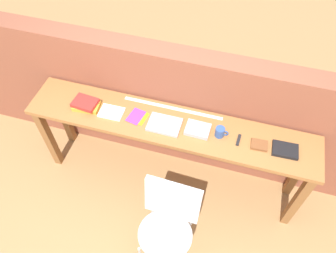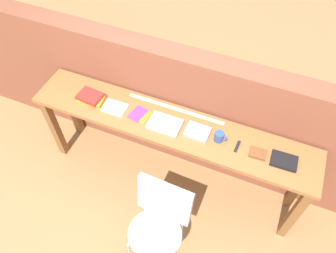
{
  "view_description": "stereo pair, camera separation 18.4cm",
  "coord_description": "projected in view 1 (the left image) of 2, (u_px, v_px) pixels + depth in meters",
  "views": [
    {
      "loc": [
        0.46,
        -1.34,
        3.03
      ],
      "look_at": [
        0.0,
        0.25,
        0.9
      ],
      "focal_mm": 35.0,
      "sensor_mm": 36.0,
      "label": 1
    },
    {
      "loc": [
        0.64,
        -1.28,
        3.03
      ],
      "look_at": [
        0.0,
        0.25,
        0.9
      ],
      "focal_mm": 35.0,
      "sensor_mm": 36.0,
      "label": 2
    }
  ],
  "objects": [
    {
      "name": "book_open_centre",
      "position": [
        164.0,
        125.0,
        2.72
      ],
      "size": [
        0.27,
        0.2,
        0.02
      ],
      "primitive_type": "cube",
      "rotation": [
        0.0,
        0.0,
        0.0
      ],
      "color": "#9E9EA3",
      "rests_on": "sideboard"
    },
    {
      "name": "sideboard",
      "position": [
        170.0,
        133.0,
        2.86
      ],
      "size": [
        2.5,
        0.44,
        0.88
      ],
      "color": "#996033",
      "rests_on": "ground"
    },
    {
      "name": "mug",
      "position": [
        220.0,
        132.0,
        2.63
      ],
      "size": [
        0.11,
        0.08,
        0.09
      ],
      "color": "#2D4C8C",
      "rests_on": "sideboard"
    },
    {
      "name": "multitool_folded",
      "position": [
        239.0,
        140.0,
        2.63
      ],
      "size": [
        0.03,
        0.11,
        0.02
      ],
      "primitive_type": "cube",
      "rotation": [
        0.0,
        0.0,
        -0.06
      ],
      "color": "black",
      "rests_on": "sideboard"
    },
    {
      "name": "book_stack_leftmost",
      "position": [
        86.0,
        104.0,
        2.83
      ],
      "size": [
        0.24,
        0.17,
        0.07
      ],
      "color": "gold",
      "rests_on": "sideboard"
    },
    {
      "name": "ruler_metal_back_edge",
      "position": [
        173.0,
        108.0,
        2.85
      ],
      "size": [
        0.88,
        0.03,
        0.0
      ],
      "primitive_type": "cube",
      "color": "silver",
      "rests_on": "sideboard"
    },
    {
      "name": "book_grey_hardcover",
      "position": [
        198.0,
        129.0,
        2.68
      ],
      "size": [
        0.2,
        0.16,
        0.04
      ],
      "primitive_type": "cube",
      "rotation": [
        0.0,
        0.0,
        -0.02
      ],
      "color": "#9E9EA3",
      "rests_on": "sideboard"
    },
    {
      "name": "chair_white_moulded",
      "position": [
        168.0,
        223.0,
        2.58
      ],
      "size": [
        0.45,
        0.47,
        0.89
      ],
      "color": "silver",
      "rests_on": "ground"
    },
    {
      "name": "ground_plane",
      "position": [
        161.0,
        201.0,
        3.26
      ],
      "size": [
        40.0,
        40.0,
        0.0
      ],
      "primitive_type": "plane",
      "color": "#9E7547"
    },
    {
      "name": "book_repair_rightmost",
      "position": [
        285.0,
        150.0,
        2.56
      ],
      "size": [
        0.2,
        0.15,
        0.03
      ],
      "primitive_type": "cube",
      "rotation": [
        0.0,
        0.0,
        0.04
      ],
      "color": "black",
      "rests_on": "sideboard"
    },
    {
      "name": "pamphlet_pile_colourful",
      "position": [
        138.0,
        117.0,
        2.78
      ],
      "size": [
        0.17,
        0.18,
        0.01
      ],
      "color": "yellow",
      "rests_on": "sideboard"
    },
    {
      "name": "leather_journal_brown",
      "position": [
        259.0,
        145.0,
        2.6
      ],
      "size": [
        0.14,
        0.11,
        0.02
      ],
      "primitive_type": "cube",
      "rotation": [
        0.0,
        0.0,
        0.06
      ],
      "color": "brown",
      "rests_on": "sideboard"
    },
    {
      "name": "brick_wall_back",
      "position": [
        179.0,
        109.0,
        3.1
      ],
      "size": [
        6.0,
        0.2,
        1.36
      ],
      "primitive_type": "cube",
      "color": "brown",
      "rests_on": "ground"
    },
    {
      "name": "magazine_cycling",
      "position": [
        112.0,
        112.0,
        2.81
      ],
      "size": [
        0.21,
        0.15,
        0.01
      ],
      "primitive_type": "cube",
      "rotation": [
        0.0,
        0.0,
        0.01
      ],
      "color": "white",
      "rests_on": "sideboard"
    }
  ]
}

